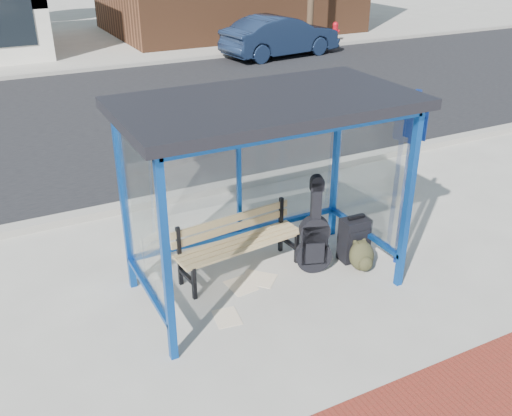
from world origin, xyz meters
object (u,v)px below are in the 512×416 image
backpack (362,257)px  fire_hydrant (335,31)px  parked_car (281,36)px  suitcase (354,239)px  bench (238,240)px  guitar_bag (314,240)px

backpack → fire_hydrant: bearing=65.6°
parked_car → suitcase: bearing=147.4°
bench → suitcase: bearing=-22.5°
guitar_bag → fire_hydrant: guitar_bag is taller
bench → suitcase: size_ratio=2.63×
guitar_bag → parked_car: size_ratio=0.30×
guitar_bag → parked_car: (6.43, 12.30, 0.22)m
suitcase → parked_car: (5.79, 12.30, 0.38)m
suitcase → bench: bearing=165.8°
guitar_bag → fire_hydrant: (9.73, 13.78, -0.06)m
suitcase → backpack: bearing=-99.0°
bench → guitar_bag: guitar_bag is taller
bench → fire_hydrant: bench is taller
guitar_bag → fire_hydrant: bearing=74.9°
suitcase → fire_hydrant: (9.08, 13.78, 0.10)m
guitar_bag → backpack: bearing=-4.2°
backpack → fire_hydrant: 16.76m
suitcase → fire_hydrant: 16.51m
backpack → parked_car: 13.86m
guitar_bag → suitcase: size_ratio=1.91×
backpack → fire_hydrant: size_ratio=0.54×
bench → backpack: (1.47, -0.71, -0.27)m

